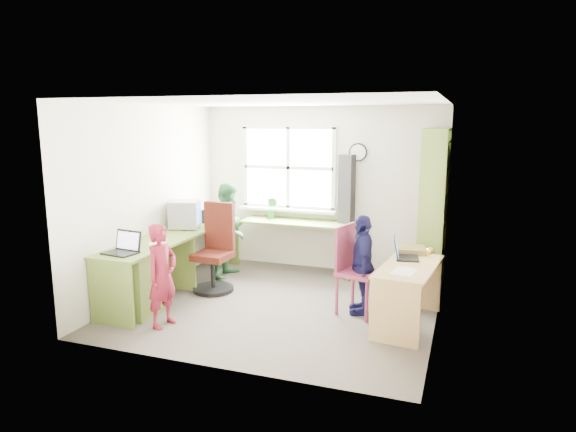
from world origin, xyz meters
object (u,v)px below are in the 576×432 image
(wooden_chair, at_px, (354,266))
(l_desk, at_px, (173,265))
(person_navy, at_px, (362,264))
(laptop_right, at_px, (403,253))
(potted_plant, at_px, (272,208))
(laptop_left, at_px, (124,248))
(cd_tower, at_px, (347,189))
(person_green, at_px, (230,230))
(right_desk, at_px, (408,282))
(crt_monitor, at_px, (185,214))
(person_red, at_px, (162,276))
(bookshelf, at_px, (433,215))
(swivel_chair, at_px, (216,253))

(wooden_chair, bearing_deg, l_desk, -154.53)
(person_navy, bearing_deg, laptop_right, 86.37)
(potted_plant, bearing_deg, laptop_left, -108.70)
(cd_tower, height_order, person_green, cd_tower)
(right_desk, xyz_separation_m, person_green, (-2.60, 1.01, 0.18))
(crt_monitor, distance_m, person_red, 1.60)
(laptop_right, xyz_separation_m, person_green, (-2.50, 0.73, -0.06))
(right_desk, relative_size, potted_plant, 3.82)
(l_desk, relative_size, laptop_left, 7.68)
(laptop_right, height_order, person_navy, person_navy)
(potted_plant, bearing_deg, l_desk, -109.10)
(person_green, distance_m, person_navy, 2.21)
(wooden_chair, height_order, laptop_right, wooden_chair)
(right_desk, bearing_deg, bookshelf, 90.43)
(laptop_right, xyz_separation_m, cd_tower, (-0.97, 1.38, 0.51))
(wooden_chair, distance_m, person_green, 2.13)
(person_green, bearing_deg, person_navy, -109.47)
(person_green, bearing_deg, right_desk, -109.27)
(laptop_left, bearing_deg, potted_plant, 78.68)
(laptop_right, relative_size, person_red, 0.33)
(right_desk, distance_m, person_navy, 0.59)
(potted_plant, bearing_deg, bookshelf, -7.35)
(potted_plant, distance_m, person_red, 2.54)
(laptop_left, bearing_deg, crt_monitor, 98.76)
(person_green, xyz_separation_m, person_navy, (2.05, -0.80, -0.09))
(wooden_chair, xyz_separation_m, person_green, (-1.96, 0.82, 0.11))
(swivel_chair, height_order, person_navy, person_navy)
(l_desk, xyz_separation_m, person_navy, (2.27, 0.36, 0.12))
(bookshelf, bearing_deg, swivel_chair, -160.86)
(bookshelf, height_order, person_red, bookshelf)
(laptop_right, bearing_deg, person_navy, 91.29)
(person_green, bearing_deg, potted_plant, -31.44)
(right_desk, distance_m, wooden_chair, 0.67)
(potted_plant, xyz_separation_m, person_green, (-0.40, -0.61, -0.24))
(right_desk, relative_size, person_green, 0.91)
(cd_tower, bearing_deg, bookshelf, -4.72)
(swivel_chair, distance_m, potted_plant, 1.33)
(crt_monitor, height_order, laptop_left, crt_monitor)
(bookshelf, relative_size, potted_plant, 6.56)
(swivel_chair, relative_size, person_green, 0.85)
(person_navy, bearing_deg, right_desk, 56.30)
(cd_tower, distance_m, person_green, 1.75)
(l_desk, xyz_separation_m, laptop_left, (-0.21, -0.66, 0.35))
(right_desk, xyz_separation_m, laptop_right, (-0.10, 0.28, 0.24))
(wooden_chair, relative_size, crt_monitor, 2.18)
(laptop_right, distance_m, person_green, 2.60)
(swivel_chair, xyz_separation_m, wooden_chair, (1.88, -0.20, 0.06))
(bookshelf, height_order, swivel_chair, bookshelf)
(swivel_chair, bearing_deg, right_desk, -6.81)
(crt_monitor, bearing_deg, person_navy, -25.87)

